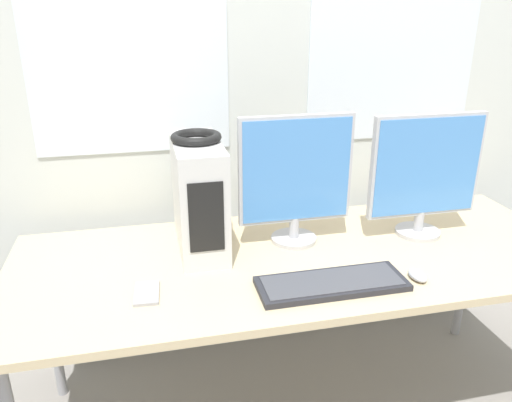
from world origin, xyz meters
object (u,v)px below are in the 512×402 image
headphones (196,137)px  monitor_main (296,177)px  pc_tower (199,195)px  keyboard (332,283)px  cell_phone (147,293)px  monitor_right_near (425,172)px  mouse (418,275)px

headphones → monitor_main: 0.39m
pc_tower → headphones: (0.00, 0.00, 0.21)m
keyboard → headphones: bearing=133.5°
keyboard → cell_phone: size_ratio=3.44×
pc_tower → monitor_right_near: (0.84, -0.09, 0.05)m
headphones → monitor_main: (0.35, -0.04, -0.16)m
monitor_right_near → pc_tower: bearing=173.9°
monitor_main → pc_tower: bearing=173.5°
monitor_main → cell_phone: bearing=-154.5°
mouse → cell_phone: (-0.87, 0.10, -0.01)m
mouse → monitor_main: bearing=130.3°
monitor_main → monitor_right_near: 0.49m
headphones → cell_phone: headphones is taller
pc_tower → mouse: (0.66, -0.41, -0.19)m
pc_tower → headphones: 0.21m
headphones → keyboard: headphones is taller
keyboard → mouse: size_ratio=5.62×
pc_tower → monitor_main: size_ratio=0.87×
headphones → cell_phone: size_ratio=1.27×
monitor_main → monitor_right_near: monitor_main is taller
monitor_right_near → cell_phone: (-1.05, -0.22, -0.25)m
monitor_main → monitor_right_near: size_ratio=1.02×
pc_tower → mouse: size_ratio=4.92×
pc_tower → monitor_main: 0.36m
mouse → cell_phone: 0.87m
keyboard → mouse: bearing=-3.5°
monitor_right_near → mouse: size_ratio=5.58×
pc_tower → monitor_right_near: size_ratio=0.88×
mouse → monitor_right_near: bearing=60.2°
pc_tower → headphones: size_ratio=2.38×
headphones → monitor_right_near: 0.86m
monitor_right_near → keyboard: size_ratio=0.99×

